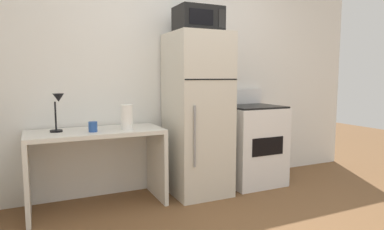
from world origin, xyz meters
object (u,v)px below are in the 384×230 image
at_px(coffee_mug, 93,127).
at_px(refrigerator, 197,115).
at_px(microwave, 198,20).
at_px(oven_range, 252,144).
at_px(desk, 96,153).
at_px(paper_towel_roll, 127,117).
at_px(desk_lamp, 58,106).

relative_size(coffee_mug, refrigerator, 0.06).
xyz_separation_m(coffee_mug, microwave, (1.09, 0.04, 1.04)).
bearing_deg(oven_range, microwave, -176.62).
xyz_separation_m(coffee_mug, oven_range, (1.82, 0.08, -0.33)).
xyz_separation_m(desk, paper_towel_roll, (0.27, -0.11, 0.34)).
distance_m(desk_lamp, refrigerator, 1.39).
bearing_deg(desk_lamp, desk, -5.38).
relative_size(coffee_mug, microwave, 0.21).
distance_m(desk, paper_towel_roll, 0.45).
bearing_deg(paper_towel_roll, desk, 157.79).
xyz_separation_m(desk_lamp, paper_towel_roll, (0.60, -0.14, -0.12)).
height_order(paper_towel_roll, microwave, microwave).
height_order(desk, desk_lamp, desk_lamp).
distance_m(coffee_mug, microwave, 1.51).
bearing_deg(desk_lamp, refrigerator, -2.72).
height_order(paper_towel_roll, refrigerator, refrigerator).
height_order(microwave, oven_range, microwave).
bearing_deg(microwave, coffee_mug, -177.98).
bearing_deg(refrigerator, coffee_mug, -176.87).
relative_size(desk_lamp, microwave, 0.77).
xyz_separation_m(desk, oven_range, (1.78, -0.01, -0.06)).
height_order(desk_lamp, refrigerator, refrigerator).
distance_m(desk_lamp, microwave, 1.62).
distance_m(microwave, oven_range, 1.55).
relative_size(refrigerator, microwave, 3.71).
bearing_deg(paper_towel_roll, coffee_mug, 176.83).
height_order(desk, refrigerator, refrigerator).
relative_size(coffee_mug, oven_range, 0.09).
distance_m(desk, oven_range, 1.78).
xyz_separation_m(desk_lamp, refrigerator, (1.38, -0.07, -0.14)).
distance_m(desk, coffee_mug, 0.29).
xyz_separation_m(desk, desk_lamp, (-0.32, 0.03, 0.46)).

